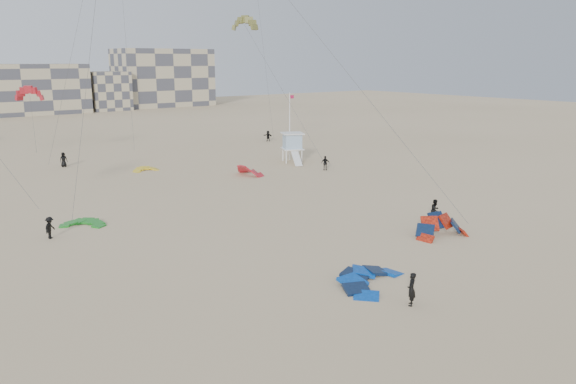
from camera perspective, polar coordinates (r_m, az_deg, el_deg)
ground at (r=31.48m, az=8.04°, el=-10.85°), size 320.00×320.00×0.00m
kite_ground_blue at (r=33.83m, az=8.37°, el=-9.11°), size 6.45×6.58×1.85m
kite_ground_orange at (r=43.36m, az=15.33°, el=-4.40°), size 5.02×4.96×4.31m
kite_ground_green at (r=47.55m, az=-20.06°, el=-3.19°), size 4.65×4.68×0.97m
kite_ground_red_far at (r=64.42m, az=-3.90°, el=1.74°), size 3.90×3.77×3.57m
kite_ground_yellow at (r=68.89m, az=-14.25°, el=2.11°), size 2.90×3.08×1.41m
kitesurfer_main at (r=30.97m, az=12.44°, el=-9.62°), size 0.79×0.76×1.82m
kitesurfer_b at (r=47.35m, az=14.72°, el=-1.77°), size 0.94×0.77×1.76m
kitesurfer_c at (r=44.74m, az=-23.03°, el=-3.36°), size 1.18×1.18×1.64m
kitesurfer_d at (r=67.02m, az=3.81°, el=2.94°), size 1.03×1.00×1.73m
kitesurfer_e at (r=74.42m, az=-21.85°, el=3.08°), size 0.92×0.64×1.81m
kitesurfer_f at (r=91.53m, az=-2.04°, el=5.71°), size 1.14×1.65×1.71m
kite_fly_olive at (r=67.68m, az=-4.45°, el=16.59°), size 7.09×11.10×16.96m
kite_fly_red at (r=78.97m, az=-24.75°, el=8.96°), size 4.82×4.82×8.82m
lifeguard_tower_near at (r=72.38m, az=0.46°, el=4.54°), size 3.54×5.63×3.77m
flagpole at (r=73.38m, az=0.18°, el=6.80°), size 0.71×0.11×8.77m
condo_mid at (r=153.28m, az=-26.04°, el=9.35°), size 32.00×16.00×12.00m
condo_east at (r=167.72m, az=-12.55°, el=11.26°), size 26.00×14.00×16.00m
condo_fill_right at (r=157.31m, az=-17.90°, el=9.74°), size 10.00×10.00×10.00m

